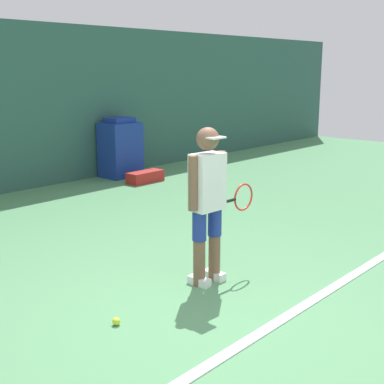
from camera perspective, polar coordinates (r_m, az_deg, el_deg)
ground_plane at (r=4.82m, az=1.39°, el=-12.75°), size 24.00×24.00×0.00m
court_baseline at (r=4.50m, az=7.23°, el=-14.75°), size 21.60×0.10×0.01m
tennis_player at (r=5.19m, az=1.74°, el=-0.73°), size 0.94×0.29×1.56m
tennis_ball at (r=4.64m, az=-8.08°, el=-13.49°), size 0.07×0.07×0.07m
covered_chair at (r=10.64m, az=-7.64°, el=4.62°), size 0.73×0.57×1.17m
equipment_bag at (r=10.12m, az=-5.01°, el=1.63°), size 0.73×0.30×0.21m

